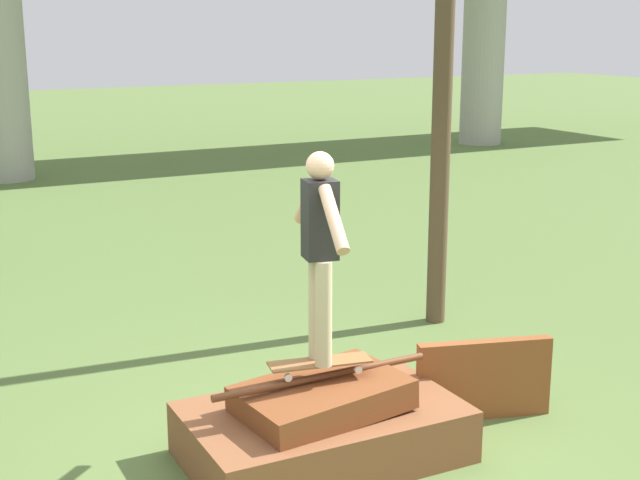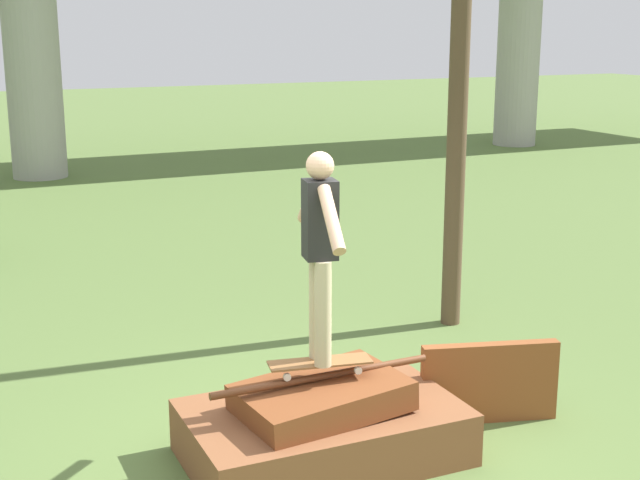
% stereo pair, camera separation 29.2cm
% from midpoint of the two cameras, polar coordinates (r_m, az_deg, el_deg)
% --- Properties ---
extents(ground_plane, '(80.00, 80.00, 0.00)m').
position_cam_midpoint_polar(ground_plane, '(6.70, 1.47, -13.73)').
color(ground_plane, '#567038').
extents(scrap_pile, '(1.98, 1.23, 0.66)m').
position_cam_midpoint_polar(scrap_pile, '(6.58, 1.47, -11.85)').
color(scrap_pile, brown).
rests_on(scrap_pile, ground_plane).
extents(scrap_plank_loose, '(1.08, 0.42, 0.65)m').
position_cam_midpoint_polar(scrap_plank_loose, '(7.28, 11.95, -8.93)').
color(scrap_plank_loose, brown).
rests_on(scrap_plank_loose, ground_plane).
extents(skateboard, '(0.76, 0.35, 0.09)m').
position_cam_midpoint_polar(skateboard, '(6.40, 1.32, -7.89)').
color(skateboard, brown).
rests_on(skateboard, scrap_pile).
extents(skater, '(0.30, 1.09, 1.50)m').
position_cam_midpoint_polar(skater, '(6.14, 1.36, -0.28)').
color(skater, '#C6B78E').
rests_on(skater, skateboard).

